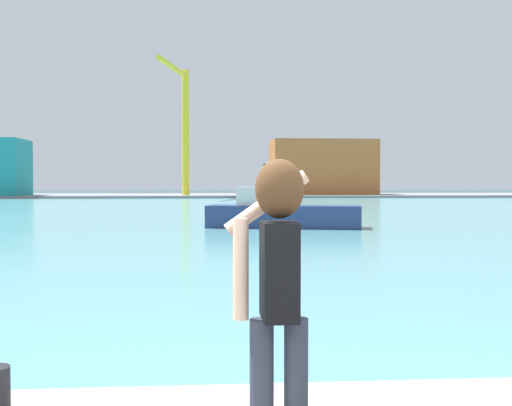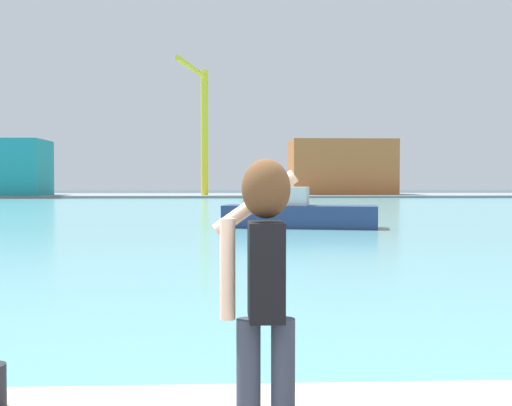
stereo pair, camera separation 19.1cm
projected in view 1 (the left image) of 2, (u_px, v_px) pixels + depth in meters
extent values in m
plane|color=#334751|center=(210.00, 209.00, 52.87)|extent=(220.00, 220.00, 0.00)
cube|color=#599EA8|center=(209.00, 207.00, 54.86)|extent=(140.00, 100.00, 0.02)
cube|color=gray|center=(209.00, 195.00, 94.71)|extent=(140.00, 20.00, 0.35)
cylinder|color=#2D3342|center=(262.00, 390.00, 3.64)|extent=(0.14, 0.14, 0.82)
cylinder|color=#2D3342|center=(296.00, 389.00, 3.65)|extent=(0.14, 0.14, 0.82)
cube|color=black|center=(279.00, 270.00, 3.62)|extent=(0.20, 0.34, 0.56)
sphere|color=#E0B293|center=(279.00, 190.00, 3.61)|extent=(0.22, 0.22, 0.22)
ellipsoid|color=#472D19|center=(280.00, 189.00, 3.59)|extent=(0.28, 0.26, 0.34)
cylinder|color=#E0B293|center=(241.00, 269.00, 3.61)|extent=(0.09, 0.09, 0.58)
cylinder|color=#E0B293|center=(267.00, 203.00, 3.83)|extent=(0.52, 0.09, 0.40)
cube|color=black|center=(265.00, 175.00, 3.94)|extent=(0.01, 0.07, 0.14)
cube|color=navy|center=(284.00, 216.00, 30.62)|extent=(7.69, 3.71, 1.08)
cube|color=silver|center=(265.00, 196.00, 30.72)|extent=(2.88, 2.12, 0.89)
cube|color=#B26633|center=(322.00, 167.00, 95.16)|extent=(15.28, 8.99, 8.11)
cylinder|color=yellow|center=(186.00, 133.00, 88.79)|extent=(1.00, 1.00, 17.52)
cylinder|color=yellow|center=(173.00, 67.00, 81.82)|extent=(3.39, 13.37, 0.70)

